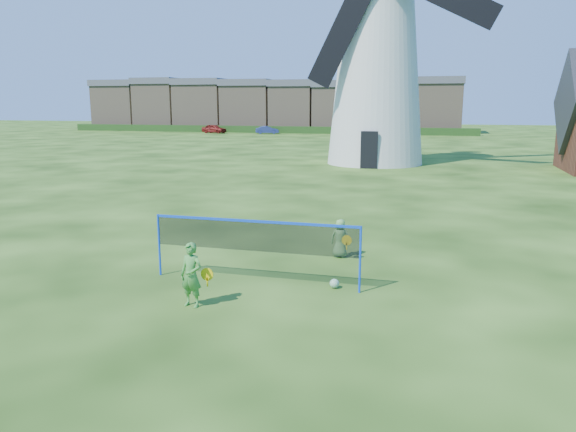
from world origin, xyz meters
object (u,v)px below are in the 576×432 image
(car_left, at_px, (214,129))
(player_boy, at_px, (340,238))
(player_girl, at_px, (191,275))
(windmill, at_px, (377,62))
(car_right, at_px, (267,130))
(badminton_net, at_px, (254,237))
(play_ball, at_px, (334,284))

(car_left, bearing_deg, player_boy, -141.31)
(player_girl, relative_size, car_left, 0.37)
(windmill, distance_m, car_right, 41.68)
(player_boy, height_order, car_left, car_left)
(player_boy, bearing_deg, player_girl, 65.74)
(windmill, xyz_separation_m, car_right, (-19.45, 36.29, -6.52))
(windmill, relative_size, car_left, 5.53)
(windmill, xyz_separation_m, car_left, (-27.50, 35.96, -6.43))
(windmill, distance_m, badminton_net, 28.46)
(car_left, relative_size, car_right, 1.13)
(badminton_net, distance_m, play_ball, 2.16)
(player_girl, bearing_deg, badminton_net, 75.37)
(play_ball, distance_m, car_left, 70.25)
(player_girl, relative_size, car_right, 0.42)
(player_girl, xyz_separation_m, play_ball, (2.69, 1.94, -0.58))
(badminton_net, bearing_deg, car_left, 113.58)
(badminton_net, distance_m, player_boy, 3.27)
(windmill, bearing_deg, badminton_net, -89.28)
(player_boy, bearing_deg, car_right, -67.95)
(play_ball, bearing_deg, player_boy, 97.22)
(badminton_net, distance_m, car_right, 67.11)
(badminton_net, distance_m, player_girl, 2.01)
(car_right, bearing_deg, badminton_net, 179.23)
(play_ball, height_order, car_right, car_right)
(player_boy, bearing_deg, car_left, -61.41)
(car_right, bearing_deg, player_girl, 178.16)
(windmill, relative_size, play_ball, 94.23)
(player_boy, relative_size, play_ball, 4.91)
(windmill, relative_size, car_right, 6.25)
(player_girl, height_order, car_left, player_girl)
(play_ball, bearing_deg, badminton_net, -175.38)
(player_girl, bearing_deg, car_right, 115.44)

